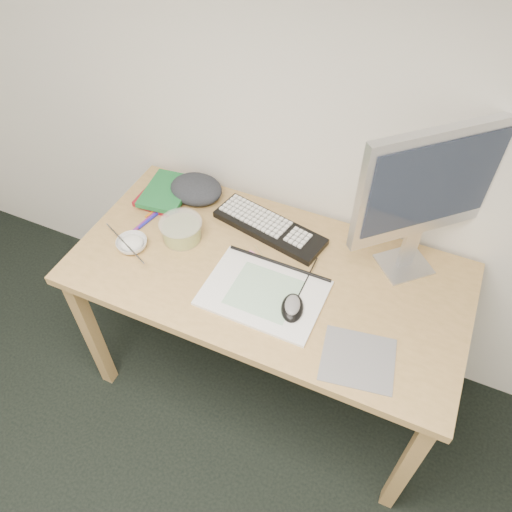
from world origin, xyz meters
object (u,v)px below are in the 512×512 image
Objects in this scene: monitor at (429,188)px; rice_bowl at (132,244)px; keyboard at (269,228)px; sketchpad at (264,293)px; desk at (267,285)px.

monitor is 5.03× the size of rice_bowl.
sketchpad is at bearing -58.38° from keyboard.
monitor is (0.40, 0.33, 0.35)m from sketchpad.
monitor reaches higher than keyboard.
desk is 12.36× the size of rice_bowl.
desk is 3.48× the size of sketchpad.
desk is 0.52m from rice_bowl.
keyboard is (-0.07, 0.19, 0.10)m from desk.
sketchpad reaches higher than desk.
sketchpad is 0.63m from monitor.
rice_bowl reaches higher than keyboard.
monitor reaches higher than desk.
desk is 3.18× the size of keyboard.
keyboard is 3.89× the size of rice_bowl.
sketchpad is (0.03, -0.10, 0.09)m from desk.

